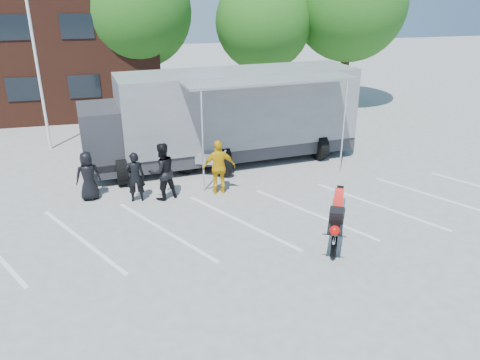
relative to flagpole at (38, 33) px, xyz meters
name	(u,v)px	position (x,y,z in m)	size (l,w,h in m)	color
ground	(242,237)	(6.24, -10.00, -5.05)	(100.00, 100.00, 0.00)	#A1A19C
parking_bay_lines	(235,222)	(6.24, -9.00, -5.05)	(18.00, 5.00, 0.01)	white
flagpole	(38,33)	(0.00, 0.00, 0.00)	(1.61, 0.12, 8.00)	white
tree_left	(136,11)	(4.24, 6.00, 0.51)	(6.12, 6.12, 8.64)	#382314
tree_mid	(263,22)	(11.24, 5.00, -0.11)	(5.44, 5.44, 7.68)	#382314
tree_right	(350,4)	(16.24, 4.50, 0.82)	(6.46, 6.46, 9.12)	#382314
transporter_truck	(228,160)	(7.24, -3.47, -5.05)	(11.78, 5.68, 3.75)	gray
parked_motorcycle	(204,176)	(6.00, -4.92, -5.05)	(0.78, 2.33, 1.22)	silver
stunt_bike_rider	(335,245)	(8.72, -11.05, -5.05)	(0.79, 1.68, 1.98)	black
spectator_leather_a	(88,176)	(1.79, -6.10, -4.19)	(0.84, 0.55, 1.72)	black
spectator_leather_b	(135,177)	(3.35, -6.63, -4.17)	(0.64, 0.42, 1.76)	black
spectator_leather_c	(162,171)	(4.26, -6.67, -4.05)	(0.98, 0.76, 2.02)	black
spectator_hivis	(219,167)	(6.24, -6.67, -4.07)	(1.15, 0.48, 1.96)	#F0B60C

